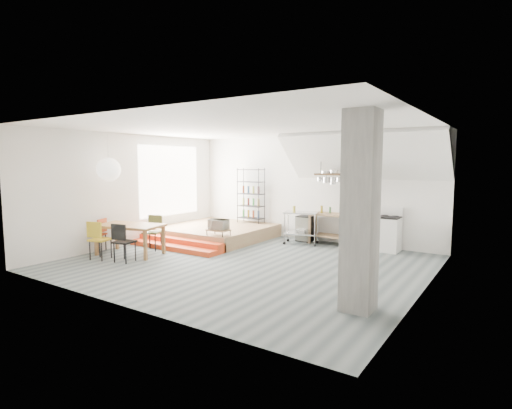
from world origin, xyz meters
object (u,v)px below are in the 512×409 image
Objects in this scene: dining_table at (130,228)px; rolling_cart at (301,223)px; mini_fridge at (305,228)px; stove at (388,233)px.

rolling_cart is at bearing 36.65° from dining_table.
mini_fridge is (-0.11, 0.50, -0.23)m from rolling_cart.
rolling_cart is at bearing -77.27° from mini_fridge.
rolling_cart is at bearing -169.18° from stove.
rolling_cart is 1.38× the size of mini_fridge.
mini_fridge is (-2.50, 0.04, -0.10)m from stove.
stove is 1.11× the size of rolling_cart.
mini_fridge is (2.96, 4.15, -0.32)m from dining_table.
stove is at bearing -4.81° from rolling_cart.
dining_table is at bearing -143.09° from stove.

